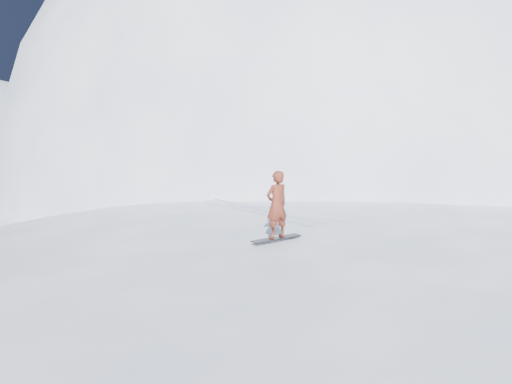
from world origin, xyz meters
TOP-DOWN VIEW (x-y plane):
  - ground at (0.00, 0.00)m, footprint 400.00×400.00m
  - near_ridge at (1.00, 3.00)m, footprint 36.00×28.00m
  - summit_peak at (22.00, 26.00)m, footprint 60.00×56.00m
  - peak_shoulder at (10.00, 20.00)m, footprint 28.00×24.00m
  - wind_bumps at (-0.56, 2.12)m, footprint 16.00×14.40m
  - snowboard at (-2.54, 0.93)m, footprint 1.47×0.34m
  - snowboarder at (-2.54, 0.93)m, footprint 0.65×0.45m
  - board_tracks at (-0.59, 4.56)m, footprint 2.15×5.98m

SIDE VIEW (x-z plane):
  - ground at x=0.00m, z-range 0.00..0.00m
  - near_ridge at x=1.00m, z-range -2.40..2.40m
  - summit_peak at x=22.00m, z-range -28.00..28.00m
  - peak_shoulder at x=10.00m, z-range -9.00..9.00m
  - wind_bumps at x=-0.56m, z-range -0.50..0.50m
  - snowboard at x=-2.54m, z-range 2.40..2.42m
  - board_tracks at x=-0.59m, z-range 2.40..2.44m
  - snowboarder at x=-2.54m, z-range 2.42..4.17m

